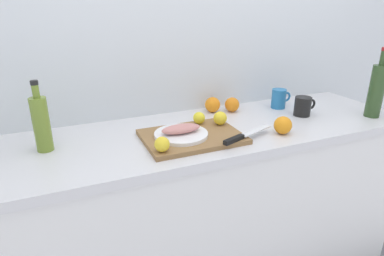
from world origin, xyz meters
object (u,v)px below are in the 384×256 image
at_px(fish_fillet, 181,129).
at_px(olive_oil_bottle, 41,123).
at_px(lemon_0, 220,118).
at_px(orange_0, 283,125).
at_px(coffee_mug_0, 303,106).
at_px(white_plate, 181,134).
at_px(chef_knife, 242,136).
at_px(cutting_board, 192,137).
at_px(wine_bottle, 377,90).
at_px(coffee_mug_1, 279,99).

height_order(fish_fillet, olive_oil_bottle, olive_oil_bottle).
height_order(lemon_0, orange_0, lemon_0).
height_order(olive_oil_bottle, coffee_mug_0, olive_oil_bottle).
relative_size(fish_fillet, orange_0, 2.15).
distance_m(white_plate, chef_knife, 0.26).
height_order(lemon_0, olive_oil_bottle, olive_oil_bottle).
xyz_separation_m(coffee_mug_0, orange_0, (-0.25, -0.17, -0.01)).
xyz_separation_m(cutting_board, olive_oil_bottle, (-0.58, 0.12, 0.11)).
xyz_separation_m(lemon_0, coffee_mug_0, (0.48, 0.00, -0.00)).
relative_size(white_plate, olive_oil_bottle, 0.81).
bearing_deg(olive_oil_bottle, fish_fillet, -12.80).
relative_size(cutting_board, wine_bottle, 1.20).
bearing_deg(wine_bottle, olive_oil_bottle, 172.17).
xyz_separation_m(chef_knife, wine_bottle, (0.79, 0.03, 0.11)).
bearing_deg(white_plate, lemon_0, 15.09).
distance_m(fish_fillet, olive_oil_bottle, 0.55).
distance_m(wine_bottle, orange_0, 0.58).
distance_m(chef_knife, lemon_0, 0.18).
xyz_separation_m(white_plate, chef_knife, (0.23, -0.12, 0.00)).
bearing_deg(lemon_0, orange_0, -35.78).
bearing_deg(wine_bottle, coffee_mug_1, 138.91).
height_order(white_plate, coffee_mug_0, coffee_mug_0).
bearing_deg(chef_knife, coffee_mug_1, 17.43).
bearing_deg(chef_knife, coffee_mug_0, 0.91).
distance_m(chef_knife, orange_0, 0.22).
xyz_separation_m(chef_knife, olive_oil_bottle, (-0.76, 0.24, 0.09)).
height_order(lemon_0, coffee_mug_1, coffee_mug_1).
height_order(wine_bottle, coffee_mug_1, wine_bottle).
height_order(white_plate, lemon_0, lemon_0).
bearing_deg(orange_0, white_plate, 166.58).
distance_m(cutting_board, white_plate, 0.05).
bearing_deg(olive_oil_bottle, coffee_mug_0, -2.87).
xyz_separation_m(white_plate, lemon_0, (0.22, 0.06, 0.02)).
bearing_deg(orange_0, chef_knife, -175.98).
xyz_separation_m(fish_fillet, coffee_mug_0, (0.70, 0.06, -0.00)).
height_order(chef_knife, coffee_mug_1, coffee_mug_1).
bearing_deg(lemon_0, cutting_board, -159.95).
xyz_separation_m(cutting_board, orange_0, (0.40, -0.10, 0.03)).
relative_size(cutting_board, lemon_0, 6.66).
distance_m(cutting_board, lemon_0, 0.18).
distance_m(chef_knife, wine_bottle, 0.80).
height_order(fish_fillet, wine_bottle, wine_bottle).
relative_size(olive_oil_bottle, coffee_mug_0, 2.28).
bearing_deg(lemon_0, chef_knife, -86.97).
distance_m(white_plate, olive_oil_bottle, 0.55).
relative_size(lemon_0, wine_bottle, 0.18).
bearing_deg(lemon_0, coffee_mug_1, 19.29).
bearing_deg(white_plate, coffee_mug_0, 4.87).
bearing_deg(cutting_board, olive_oil_bottle, 168.00).
distance_m(coffee_mug_0, coffee_mug_1, 0.16).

